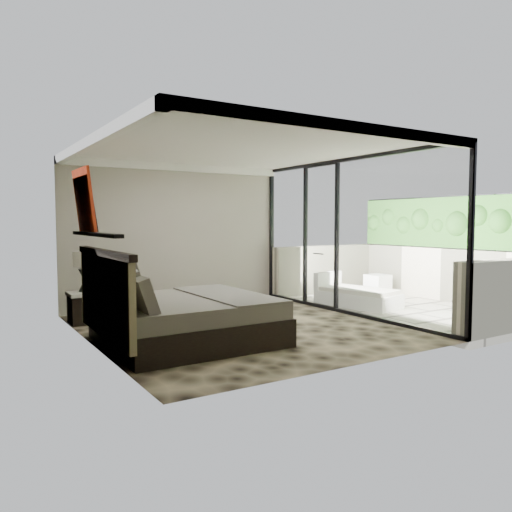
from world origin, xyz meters
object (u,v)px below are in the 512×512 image
bed (180,316)px  lounger (356,296)px  table_lamp (84,266)px  ottoman (378,285)px  nightstand (84,308)px

bed → lounger: bed is taller
bed → lounger: size_ratio=1.31×
table_lamp → ottoman: table_lamp is taller
bed → table_lamp: (-0.78, 2.12, 0.58)m
ottoman → bed: bearing=-162.2°
table_lamp → nightstand: bearing=-121.5°
ottoman → lounger: size_ratio=0.27×
bed → lounger: bearing=13.1°
bed → table_lamp: 2.33m
nightstand → bed: bearing=-79.6°
bed → nightstand: 2.22m
nightstand → ottoman: size_ratio=1.09×
bed → ottoman: bed is taller
table_lamp → ottoman: bearing=-2.7°
table_lamp → ottoman: 6.46m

